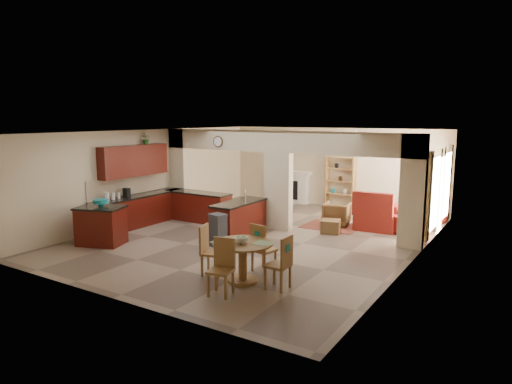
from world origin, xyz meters
The scene contains 39 objects.
floor centered at (0.00, 0.00, 0.00)m, with size 10.00×10.00×0.00m, color #826E5A.
ceiling centered at (0.00, 0.00, 2.80)m, with size 10.00×10.00×0.00m, color white.
wall_back centered at (0.00, 5.00, 1.40)m, with size 8.00×8.00×0.00m, color beige.
wall_front centered at (0.00, -5.00, 1.40)m, with size 8.00×8.00×0.00m, color beige.
wall_left centered at (-4.00, 0.00, 1.40)m, with size 10.00×10.00×0.00m, color beige.
wall_right centered at (4.00, 0.00, 1.40)m, with size 10.00×10.00×0.00m, color beige.
partition_left_pier centered at (-3.70, 1.00, 1.40)m, with size 0.60×0.25×2.80m, color beige.
partition_center_pier centered at (0.00, 1.00, 1.10)m, with size 0.80×0.25×2.20m, color beige.
partition_right_pier centered at (3.70, 1.00, 1.40)m, with size 0.60×0.25×2.80m, color beige.
partition_header centered at (0.00, 1.00, 2.50)m, with size 8.00×0.25×0.60m, color beige.
kitchen_counter centered at (-3.26, -0.25, 0.46)m, with size 2.52×3.29×1.48m.
upper_cabinets centered at (-3.82, -0.80, 1.92)m, with size 0.35×2.40×0.90m, color #3E0E07.
peninsula centered at (-0.60, -0.11, 0.46)m, with size 0.70×1.85×0.91m.
wall_clock centered at (-2.00, 0.85, 2.45)m, with size 0.34×0.34×0.03m, color #4D3619.
rug centered at (1.20, 2.10, 0.01)m, with size 1.60×1.30×0.01m, color brown.
fireplace centered at (-1.60, 4.83, 0.61)m, with size 1.60×0.35×1.20m.
shelving_unit centered at (0.35, 4.82, 0.90)m, with size 1.00×0.32×1.80m, color olive.
window_a centered at (3.97, 2.30, 1.20)m, with size 0.02×0.90×1.90m, color white.
window_b centered at (3.97, 4.00, 1.20)m, with size 0.02×0.90×1.90m, color white.
glazed_door centered at (3.97, 3.15, 1.05)m, with size 0.02×0.70×2.10m, color white.
drape_a_left centered at (3.93, 1.70, 1.20)m, with size 0.10×0.28×2.30m, color #43251A.
drape_a_right centered at (3.93, 2.90, 1.20)m, with size 0.10×0.28×2.30m, color #43251A.
drape_b_left centered at (3.93, 3.40, 1.20)m, with size 0.10×0.28×2.30m, color #43251A.
drape_b_right centered at (3.93, 4.60, 1.20)m, with size 0.10×0.28×2.30m, color #43251A.
ceiling_fan centered at (1.50, 3.00, 2.56)m, with size 1.00×1.00×0.10m, color white.
kitchen_island centered at (-2.99, -2.76, 0.49)m, with size 1.32×1.13×0.97m.
teal_bowl centered at (-3.00, -2.73, 1.06)m, with size 0.38×0.38×0.18m, color #138288.
trash_can centered at (-0.37, -1.37, 0.38)m, with size 0.36×0.30×0.76m, color #2C2C2F.
dining_table centered at (1.51, -3.09, 0.52)m, with size 1.17×1.17×0.79m.
fruit_bowl centered at (1.51, -3.15, 0.87)m, with size 0.27×0.27×0.14m, color #7FA523.
sofa centered at (3.30, 3.32, 0.36)m, with size 0.97×2.48×0.72m, color maroon.
chaise centered at (2.40, 2.44, 0.22)m, with size 1.12×0.92×0.45m, color maroon.
armchair centered at (1.26, 2.30, 0.34)m, with size 0.73×0.75×0.68m, color maroon.
ottoman centered at (1.46, 1.37, 0.18)m, with size 0.50×0.50×0.36m, color maroon.
plant centered at (-3.82, -0.29, 2.54)m, with size 0.30×0.26×0.34m, color #205015.
chair_north centered at (1.51, -2.40, 0.55)m, with size 0.49×0.49×1.02m.
chair_east centered at (2.34, -3.03, 0.55)m, with size 0.43×0.42×1.02m.
chair_south centered at (1.52, -3.77, 0.55)m, with size 0.50×0.50×1.02m.
chair_west centered at (0.67, -3.08, 0.55)m, with size 0.52×0.52×1.02m.
Camera 1 is at (6.23, -10.16, 3.19)m, focal length 32.00 mm.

